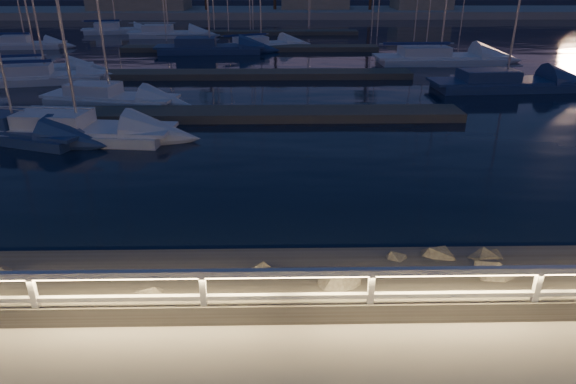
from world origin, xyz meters
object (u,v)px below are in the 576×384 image
(sailboat_c, at_px, (74,129))
(sailboat_m, at_px, (114,29))
(sailboat_a, at_px, (43,76))
(sailboat_b, at_px, (12,128))
(sailboat_k, at_px, (259,44))
(sailboat_i, at_px, (24,44))
(sailboat_l, at_px, (436,57))
(sailboat_f, at_px, (107,97))
(sailboat_g, at_px, (207,47))
(sailboat_h, at_px, (502,82))
(sailboat_j, at_px, (35,68))
(sailboat_n, at_px, (166,33))
(guard_rail, at_px, (142,285))

(sailboat_c, distance_m, sailboat_m, 39.19)
(sailboat_a, height_order, sailboat_b, sailboat_a)
(sailboat_k, bearing_deg, sailboat_i, 152.79)
(sailboat_l, bearing_deg, sailboat_f, -151.93)
(sailboat_g, relative_size, sailboat_k, 1.18)
(sailboat_i, bearing_deg, sailboat_a, -65.92)
(sailboat_h, xyz_separation_m, sailboat_m, (-30.91, 28.96, 0.01))
(sailboat_a, height_order, sailboat_j, sailboat_a)
(sailboat_a, xyz_separation_m, sailboat_n, (3.01, 23.09, 0.02))
(sailboat_h, distance_m, sailboat_n, 35.39)
(sailboat_b, height_order, sailboat_j, sailboat_j)
(guard_rail, bearing_deg, sailboat_l, 65.38)
(guard_rail, bearing_deg, sailboat_k, 88.84)
(sailboat_i, height_order, sailboat_m, sailboat_m)
(guard_rail, bearing_deg, sailboat_c, 114.97)
(sailboat_k, bearing_deg, sailboat_l, -54.90)
(sailboat_h, xyz_separation_m, sailboat_n, (-24.58, 25.47, 0.02))
(sailboat_l, xyz_separation_m, sailboat_n, (-23.33, 16.40, -0.01))
(sailboat_f, xyz_separation_m, sailboat_k, (7.22, 20.13, 0.00))
(sailboat_k, xyz_separation_m, sailboat_n, (-9.84, 8.63, 0.04))
(sailboat_g, xyz_separation_m, sailboat_m, (-11.89, 14.27, -0.02))
(sailboat_k, height_order, sailboat_n, sailboat_n)
(sailboat_c, relative_size, sailboat_i, 1.17)
(sailboat_f, relative_size, sailboat_n, 0.86)
(sailboat_j, distance_m, sailboat_k, 18.63)
(sailboat_i, distance_m, sailboat_k, 20.92)
(sailboat_l, distance_m, sailboat_n, 28.52)
(sailboat_b, xyz_separation_m, sailboat_k, (9.45, 25.78, 0.01))
(guard_rail, relative_size, sailboat_b, 3.74)
(sailboat_j, relative_size, sailboat_l, 0.72)
(sailboat_b, relative_size, sailboat_l, 0.72)
(sailboat_c, bearing_deg, sailboat_m, 110.14)
(sailboat_c, xyz_separation_m, sailboat_n, (-3.01, 34.57, 0.03))
(sailboat_f, relative_size, sailboat_m, 0.98)
(sailboat_c, height_order, sailboat_k, sailboat_c)
(sailboat_c, height_order, sailboat_h, sailboat_h)
(sailboat_b, relative_size, sailboat_h, 0.79)
(sailboat_b, height_order, sailboat_c, sailboat_c)
(sailboat_k, relative_size, sailboat_m, 1.06)
(sailboat_b, height_order, sailboat_h, sailboat_h)
(sailboat_l, bearing_deg, sailboat_i, 163.20)
(sailboat_c, bearing_deg, sailboat_j, 124.78)
(sailboat_l, height_order, sailboat_n, sailboat_l)
(sailboat_a, xyz_separation_m, sailboat_k, (12.85, 14.46, -0.02))
(sailboat_h, xyz_separation_m, sailboat_j, (-29.37, 5.31, -0.02))
(guard_rail, xyz_separation_m, sailboat_b, (-8.67, 13.15, -0.97))
(sailboat_j, bearing_deg, sailboat_g, 28.04)
(sailboat_a, xyz_separation_m, sailboat_h, (27.59, -2.38, -0.00))
(sailboat_i, bearing_deg, sailboat_m, 63.61)
(sailboat_b, bearing_deg, sailboat_l, 59.02)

